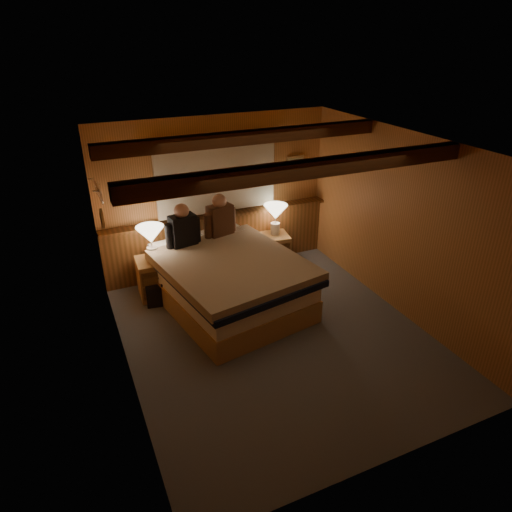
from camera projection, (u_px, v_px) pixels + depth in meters
floor at (275, 335)px, 5.78m from camera, size 4.20×4.20×0.00m
ceiling at (280, 146)px, 4.70m from camera, size 4.20×4.20×0.00m
wall_back at (216, 196)px, 6.96m from camera, size 3.60×0.00×3.60m
wall_left at (117, 282)px, 4.58m from camera, size 0.00×4.20×4.20m
wall_right at (402, 226)px, 5.90m from camera, size 0.00×4.20×4.20m
wall_front at (398, 358)px, 3.53m from camera, size 3.60×0.00×3.60m
wainscot at (219, 240)px, 7.22m from camera, size 3.60×0.23×0.94m
curtain_window at (217, 176)px, 6.76m from camera, size 2.18×0.09×1.11m
ceiling_beams at (273, 151)px, 4.87m from camera, size 3.60×1.65×0.16m
coat_rail at (99, 191)px, 5.69m from camera, size 0.05×0.55×0.24m
framed_print at (295, 164)px, 7.27m from camera, size 0.30×0.04×0.25m
bed at (229, 281)px, 6.24m from camera, size 1.99×2.42×0.74m
nightstand_left at (157, 277)px, 6.55m from camera, size 0.54×0.49×0.57m
nightstand_right at (273, 250)px, 7.39m from camera, size 0.54×0.50×0.53m
lamp_left at (151, 237)px, 6.27m from camera, size 0.38×0.38×0.50m
lamp_right at (276, 214)px, 7.17m from camera, size 0.38×0.38×0.49m
person_left at (183, 228)px, 6.35m from camera, size 0.52×0.26×0.64m
person_right at (220, 218)px, 6.69m from camera, size 0.53×0.29×0.65m
duffel_bag at (164, 292)px, 6.44m from camera, size 0.54×0.37×0.36m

